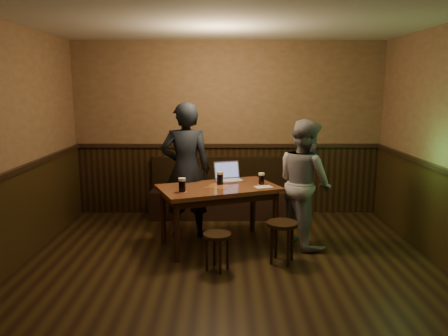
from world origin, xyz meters
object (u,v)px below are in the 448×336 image
pint_mid (220,178)px  person_grey (305,183)px  stool_left (217,241)px  pint_left (182,185)px  bench (219,197)px  person_suit (186,170)px  laptop (228,176)px  stool_right (282,230)px  pint_right (261,179)px  pub_table (218,194)px

pint_mid → person_grey: person_grey is taller
stool_left → pint_left: pint_left is taller
bench → person_suit: person_suit is taller
bench → laptop: (0.13, -0.96, 0.56)m
pint_left → laptop: laptop is taller
stool_right → pint_mid: pint_mid is taller
person_suit → bench: bearing=-119.7°
stool_left → stool_right: bearing=15.7°
pint_left → pint_right: bearing=22.2°
pint_right → person_suit: size_ratio=0.09×
pint_right → laptop: laptop is taller
pint_right → pint_mid: bearing=-178.6°
person_grey → pint_mid: bearing=62.9°
pint_mid → pint_left: bearing=-139.3°
person_grey → person_suit: bearing=52.8°
pint_mid → bench: bearing=90.9°
pint_mid → stool_left: bearing=-91.7°
bench → stool_left: size_ratio=5.03×
pint_left → stool_right: bearing=-12.7°
bench → person_grey: person_grey is taller
pub_table → stool_right: 1.00m
person_suit → person_grey: person_suit is taller
stool_right → pint_left: size_ratio=2.81×
pub_table → pint_mid: pint_mid is taller
pint_right → person_grey: (0.56, -0.06, -0.04)m
stool_right → pint_right: (-0.19, 0.68, 0.48)m
stool_left → pint_left: (-0.44, 0.49, 0.54)m
pub_table → pint_right: 0.61m
bench → laptop: size_ratio=5.07×
pint_right → laptop: bearing=149.4°
bench → person_grey: bearing=-48.6°
bench → pint_mid: 1.36m
pub_table → pint_mid: 0.22m
bench → pub_table: size_ratio=1.29×
pint_left → stool_left: bearing=-48.2°
pub_table → pint_left: bearing=-166.9°
pint_right → person_suit: person_suit is taller
stool_left → laptop: 1.28m
pint_left → person_grey: bearing=12.7°
bench → laptop: 1.12m
pub_table → person_suit: bearing=117.3°
stool_right → laptop: laptop is taller
bench → pint_left: bearing=-105.2°
stool_right → pint_right: bearing=105.9°
pub_table → laptop: bearing=48.4°
person_suit → pint_mid: bearing=143.7°
stool_left → stool_right: size_ratio=0.87×
bench → stool_left: 2.12m
person_suit → stool_right: bearing=137.6°
pint_right → person_grey: 0.56m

